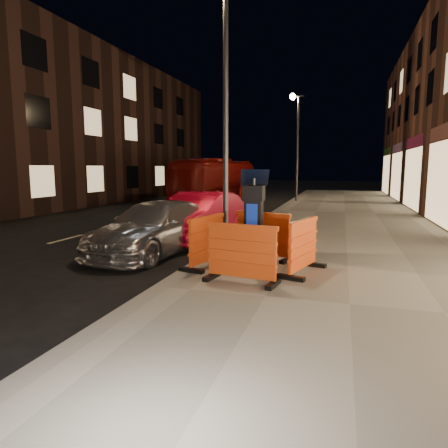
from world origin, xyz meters
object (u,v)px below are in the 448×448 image
(barrier_front, at_px, (242,254))
(bus_doubledecker, at_px, (216,200))
(car_silver, at_px, (156,252))
(car_red, at_px, (199,240))
(barrier_kerbside, at_px, (207,241))
(parking_kiosk, at_px, (254,223))
(barrier_bldgside, at_px, (303,246))
(barrier_back, at_px, (263,236))

(barrier_front, height_order, bus_doubledecker, bus_doubledecker)
(bus_doubledecker, bearing_deg, car_silver, -73.63)
(car_red, height_order, bus_doubledecker, bus_doubledecker)
(barrier_kerbside, bearing_deg, barrier_front, -122.92)
(parking_kiosk, bearing_deg, barrier_bldgside, 14.08)
(bus_doubledecker, bearing_deg, barrier_bldgside, -63.21)
(barrier_back, xyz_separation_m, bus_doubledecker, (-6.17, 16.21, -0.66))
(car_red, xyz_separation_m, bus_doubledecker, (-3.78, 13.69, 0.00))
(barrier_back, relative_size, bus_doubledecker, 0.14)
(barrier_front, bearing_deg, car_red, 127.44)
(barrier_front, distance_m, car_silver, 3.78)
(barrier_back, relative_size, car_silver, 0.30)
(barrier_back, distance_m, barrier_bldgside, 1.34)
(parking_kiosk, bearing_deg, barrier_kerbside, -165.92)
(barrier_front, bearing_deg, parking_kiosk, 99.08)
(barrier_back, height_order, barrier_kerbside, same)
(barrier_front, xyz_separation_m, car_red, (-2.39, 4.42, -0.66))
(car_silver, bearing_deg, car_red, 85.82)
(barrier_bldgside, relative_size, car_red, 0.31)
(parking_kiosk, relative_size, barrier_bldgside, 1.40)
(car_red, bearing_deg, barrier_kerbside, -60.61)
(car_silver, bearing_deg, barrier_bldgside, -13.87)
(bus_doubledecker, bearing_deg, barrier_kerbside, -68.82)
(barrier_front, bearing_deg, bus_doubledecker, 117.88)
(parking_kiosk, xyz_separation_m, barrier_kerbside, (-0.95, 0.00, -0.40))
(barrier_kerbside, xyz_separation_m, barrier_bldgside, (1.90, 0.00, 0.00))
(barrier_back, xyz_separation_m, car_red, (-2.39, 2.52, -0.66))
(barrier_front, distance_m, barrier_back, 1.90)
(barrier_kerbside, relative_size, car_red, 0.31)
(barrier_front, height_order, barrier_kerbside, same)
(barrier_front, relative_size, car_silver, 0.30)
(barrier_back, distance_m, bus_doubledecker, 17.36)
(barrier_kerbside, relative_size, barrier_bldgside, 1.00)
(barrier_kerbside, bearing_deg, car_silver, 63.38)
(barrier_kerbside, distance_m, car_red, 3.82)
(car_silver, bearing_deg, barrier_kerbside, -30.96)
(barrier_kerbside, bearing_deg, parking_kiosk, -77.92)
(barrier_kerbside, bearing_deg, barrier_back, -32.92)
(parking_kiosk, relative_size, barrier_back, 1.40)
(car_red, bearing_deg, parking_kiosk, -48.60)
(car_silver, bearing_deg, parking_kiosk, -20.18)
(barrier_front, height_order, barrier_bldgside, same)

